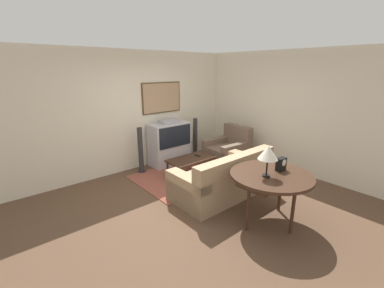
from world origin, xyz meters
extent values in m
plane|color=brown|center=(0.00, 0.00, 0.00)|extent=(12.00, 12.00, 0.00)
cube|color=beige|center=(0.00, 2.13, 1.35)|extent=(12.00, 0.06, 2.70)
cube|color=#4C381E|center=(0.72, 2.08, 1.62)|extent=(1.08, 0.03, 0.73)
cube|color=tan|center=(0.72, 2.07, 1.62)|extent=(1.03, 0.01, 0.68)
cube|color=beige|center=(2.63, 0.00, 1.35)|extent=(0.06, 12.00, 2.70)
cube|color=brown|center=(0.67, 0.95, 0.01)|extent=(2.38, 1.64, 0.01)
cube|color=#B7B7BC|center=(0.72, 1.80, 0.23)|extent=(1.00, 0.48, 0.47)
cube|color=#B7B7BC|center=(0.72, 1.80, 0.75)|extent=(1.00, 0.48, 0.57)
cube|color=black|center=(0.72, 1.55, 0.75)|extent=(0.90, 0.01, 0.50)
cube|color=#9E9EA3|center=(0.72, 1.80, 1.08)|extent=(0.45, 0.26, 0.09)
cube|color=tan|center=(0.52, -0.13, 0.21)|extent=(1.89, 0.95, 0.43)
cube|color=tan|center=(0.52, -0.50, 0.64)|extent=(1.89, 0.22, 0.43)
cube|color=tan|center=(1.34, -0.13, 0.29)|extent=(0.24, 0.94, 0.59)
cube|color=tan|center=(-0.30, -0.14, 0.29)|extent=(0.24, 0.94, 0.59)
cube|color=#7C664D|center=(0.95, -0.36, 0.60)|extent=(0.36, 0.12, 0.34)
cube|color=#7C664D|center=(0.10, -0.36, 0.60)|extent=(0.36, 0.12, 0.34)
cube|color=brown|center=(1.78, 0.88, 0.23)|extent=(0.97, 0.88, 0.46)
cube|color=brown|center=(2.15, 0.86, 0.70)|extent=(0.23, 0.84, 0.48)
cube|color=brown|center=(1.80, 1.21, 0.30)|extent=(0.93, 0.21, 0.60)
cube|color=brown|center=(1.76, 0.55, 0.30)|extent=(0.93, 0.21, 0.60)
cube|color=#3D2619|center=(0.67, 0.91, 0.38)|extent=(1.06, 0.56, 0.04)
cylinder|color=#3D2619|center=(0.18, 0.68, 0.18)|extent=(0.04, 0.04, 0.36)
cylinder|color=#3D2619|center=(1.15, 0.68, 0.18)|extent=(0.04, 0.04, 0.36)
cylinder|color=#3D2619|center=(0.18, 1.14, 0.18)|extent=(0.04, 0.04, 0.36)
cylinder|color=#3D2619|center=(1.15, 1.14, 0.18)|extent=(0.04, 0.04, 0.36)
cylinder|color=#3D2619|center=(0.40, -1.24, 0.78)|extent=(1.22, 1.22, 0.04)
cube|color=#3D2619|center=(0.40, -1.24, 0.71)|extent=(1.03, 0.49, 0.08)
cylinder|color=#3D2619|center=(-0.02, -1.18, 0.38)|extent=(0.05, 0.05, 0.75)
cylinder|color=#3D2619|center=(0.83, -1.18, 0.38)|extent=(0.05, 0.05, 0.75)
cylinder|color=#3D2619|center=(0.40, -1.64, 0.38)|extent=(0.05, 0.05, 0.75)
cylinder|color=black|center=(0.26, -1.25, 0.81)|extent=(0.11, 0.11, 0.02)
cylinder|color=black|center=(0.26, -1.25, 1.03)|extent=(0.02, 0.02, 0.40)
cone|color=silver|center=(0.26, -1.25, 1.17)|extent=(0.28, 0.28, 0.20)
cube|color=black|center=(0.64, -1.25, 0.90)|extent=(0.17, 0.09, 0.20)
cylinder|color=white|center=(0.64, -1.30, 0.93)|extent=(0.10, 0.01, 0.10)
cube|color=black|center=(0.87, 0.94, 0.41)|extent=(0.05, 0.16, 0.02)
cylinder|color=black|center=(-0.10, 1.78, 0.01)|extent=(0.19, 0.19, 0.02)
cylinder|color=#2D2D2D|center=(-0.10, 1.78, 0.53)|extent=(0.11, 0.11, 1.05)
cylinder|color=black|center=(1.53, 1.78, 0.01)|extent=(0.19, 0.19, 0.02)
cylinder|color=#2D2D2D|center=(1.53, 1.78, 0.53)|extent=(0.11, 0.11, 1.05)
camera|label=1|loc=(-2.77, -3.17, 2.31)|focal=24.00mm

